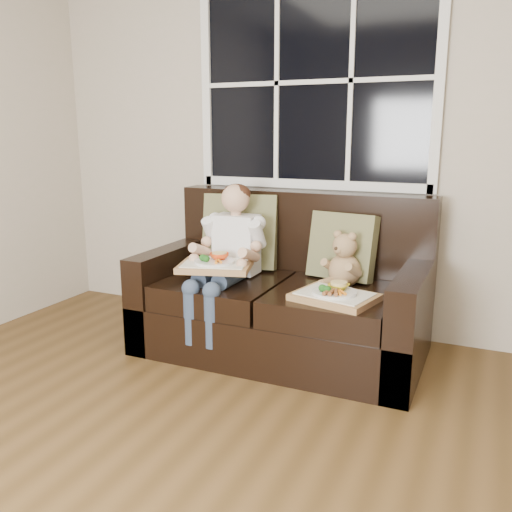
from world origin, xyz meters
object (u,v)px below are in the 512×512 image
at_px(teddy_bear, 344,263).
at_px(tray_right, 335,295).
at_px(tray_left, 215,264).
at_px(child, 229,247).
at_px(loveseat, 285,301).

height_order(teddy_bear, tray_right, teddy_bear).
height_order(tray_left, tray_right, tray_left).
bearing_deg(child, tray_left, -93.23).
distance_m(child, tray_left, 0.18).
xyz_separation_m(loveseat, tray_left, (-0.34, -0.29, 0.27)).
relative_size(tray_left, tray_right, 1.01).
xyz_separation_m(loveseat, tray_right, (0.40, -0.30, 0.17)).
bearing_deg(teddy_bear, tray_left, -136.80).
xyz_separation_m(child, tray_left, (-0.01, -0.17, -0.07)).
bearing_deg(tray_right, teddy_bear, 109.50).
distance_m(child, tray_right, 0.77).
bearing_deg(teddy_bear, loveseat, -158.24).
bearing_deg(child, teddy_bear, 10.63).
bearing_deg(tray_left, tray_right, -17.10).
distance_m(child, teddy_bear, 0.71).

